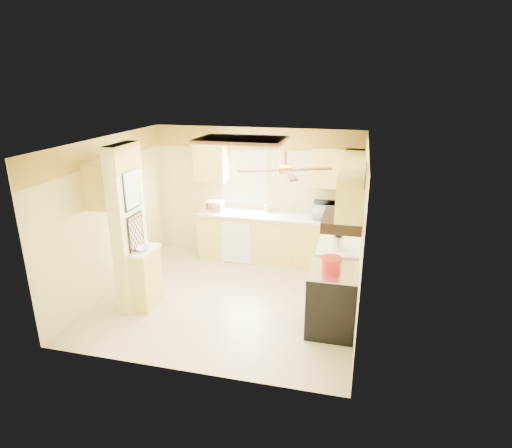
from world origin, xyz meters
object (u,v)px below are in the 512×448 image
(stove, at_px, (332,300))
(microwave, at_px, (328,211))
(bowl, at_px, (141,249))
(kettle, at_px, (338,242))
(dutch_oven, at_px, (331,264))

(stove, xyz_separation_m, microwave, (-0.25, 2.15, 0.63))
(stove, bearing_deg, bowl, -179.09)
(microwave, distance_m, kettle, 1.48)
(stove, height_order, microwave, microwave)
(dutch_oven, bearing_deg, microwave, 95.77)
(stove, height_order, kettle, kettle)
(bowl, bearing_deg, stove, 0.91)
(stove, xyz_separation_m, bowl, (-2.82, -0.04, 0.51))
(dutch_oven, bearing_deg, kettle, 86.73)
(microwave, xyz_separation_m, dutch_oven, (0.22, -2.18, -0.08))
(bowl, height_order, dutch_oven, dutch_oven)
(bowl, relative_size, dutch_oven, 0.73)
(stove, bearing_deg, dutch_oven, -136.92)
(bowl, xyz_separation_m, dutch_oven, (2.78, 0.01, 0.05))
(microwave, bearing_deg, dutch_oven, 94.36)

